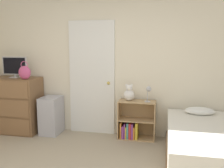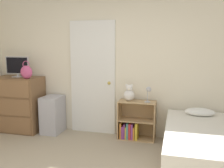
{
  "view_description": "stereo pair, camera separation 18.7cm",
  "coord_description": "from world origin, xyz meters",
  "px_view_note": "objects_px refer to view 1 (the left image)",
  "views": [
    {
      "loc": [
        1.07,
        -2.06,
        1.62
      ],
      "look_at": [
        0.18,
        2.04,
        0.97
      ],
      "focal_mm": 40.0,
      "sensor_mm": 36.0,
      "label": 1
    },
    {
      "loc": [
        1.25,
        -2.02,
        1.62
      ],
      "look_at": [
        0.18,
        2.04,
        0.97
      ],
      "focal_mm": 40.0,
      "sensor_mm": 36.0,
      "label": 2
    }
  ],
  "objects_px": {
    "bed": "(205,146)",
    "bookshelf": "(134,124)",
    "desk_lamp": "(148,91)",
    "tv": "(15,67)",
    "storage_bin": "(51,115)",
    "teddy_bear": "(129,94)",
    "dresser": "(16,105)",
    "handbag": "(25,72)"
  },
  "relations": [
    {
      "from": "storage_bin",
      "to": "teddy_bear",
      "type": "relative_size",
      "value": 2.37
    },
    {
      "from": "handbag",
      "to": "bed",
      "type": "bearing_deg",
      "value": -10.1
    },
    {
      "from": "dresser",
      "to": "tv",
      "type": "height_order",
      "value": "tv"
    },
    {
      "from": "teddy_bear",
      "to": "desk_lamp",
      "type": "bearing_deg",
      "value": -7.01
    },
    {
      "from": "storage_bin",
      "to": "bookshelf",
      "type": "distance_m",
      "value": 1.52
    },
    {
      "from": "dresser",
      "to": "storage_bin",
      "type": "height_order",
      "value": "dresser"
    },
    {
      "from": "dresser",
      "to": "bookshelf",
      "type": "relative_size",
      "value": 1.53
    },
    {
      "from": "handbag",
      "to": "desk_lamp",
      "type": "bearing_deg",
      "value": 5.99
    },
    {
      "from": "bed",
      "to": "handbag",
      "type": "bearing_deg",
      "value": 169.9
    },
    {
      "from": "bookshelf",
      "to": "teddy_bear",
      "type": "height_order",
      "value": "teddy_bear"
    },
    {
      "from": "storage_bin",
      "to": "bed",
      "type": "height_order",
      "value": "storage_bin"
    },
    {
      "from": "storage_bin",
      "to": "bookshelf",
      "type": "bearing_deg",
      "value": 2.44
    },
    {
      "from": "dresser",
      "to": "desk_lamp",
      "type": "xyz_separation_m",
      "value": [
        2.46,
        0.07,
        0.35
      ]
    },
    {
      "from": "handbag",
      "to": "storage_bin",
      "type": "bearing_deg",
      "value": 27.89
    },
    {
      "from": "dresser",
      "to": "teddy_bear",
      "type": "relative_size",
      "value": 3.55
    },
    {
      "from": "handbag",
      "to": "teddy_bear",
      "type": "xyz_separation_m",
      "value": [
        1.81,
        0.27,
        -0.35
      ]
    },
    {
      "from": "dresser",
      "to": "bed",
      "type": "xyz_separation_m",
      "value": [
        3.28,
        -0.68,
        -0.25
      ]
    },
    {
      "from": "tv",
      "to": "handbag",
      "type": "relative_size",
      "value": 1.5
    },
    {
      "from": "handbag",
      "to": "storage_bin",
      "type": "relative_size",
      "value": 0.47
    },
    {
      "from": "teddy_bear",
      "to": "bed",
      "type": "height_order",
      "value": "teddy_bear"
    },
    {
      "from": "dresser",
      "to": "tv",
      "type": "bearing_deg",
      "value": 73.21
    },
    {
      "from": "handbag",
      "to": "bookshelf",
      "type": "xyz_separation_m",
      "value": [
        1.9,
        0.26,
        -0.89
      ]
    },
    {
      "from": "tv",
      "to": "handbag",
      "type": "height_order",
      "value": "tv"
    },
    {
      "from": "tv",
      "to": "bed",
      "type": "xyz_separation_m",
      "value": [
        3.27,
        -0.71,
        -0.96
      ]
    },
    {
      "from": "bookshelf",
      "to": "desk_lamp",
      "type": "relative_size",
      "value": 2.51
    },
    {
      "from": "storage_bin",
      "to": "bed",
      "type": "xyz_separation_m",
      "value": [
        2.58,
        -0.73,
        -0.07
      ]
    },
    {
      "from": "bed",
      "to": "bookshelf",
      "type": "bearing_deg",
      "value": 143.27
    },
    {
      "from": "storage_bin",
      "to": "bookshelf",
      "type": "xyz_separation_m",
      "value": [
        1.52,
        0.06,
        -0.08
      ]
    },
    {
      "from": "dresser",
      "to": "bed",
      "type": "height_order",
      "value": "dresser"
    },
    {
      "from": "handbag",
      "to": "desk_lamp",
      "type": "relative_size",
      "value": 1.19
    },
    {
      "from": "dresser",
      "to": "handbag",
      "type": "xyz_separation_m",
      "value": [
        0.32,
        -0.16,
        0.64
      ]
    },
    {
      "from": "tv",
      "to": "bed",
      "type": "height_order",
      "value": "tv"
    },
    {
      "from": "storage_bin",
      "to": "tv",
      "type": "bearing_deg",
      "value": -178.85
    },
    {
      "from": "bookshelf",
      "to": "desk_lamp",
      "type": "distance_m",
      "value": 0.65
    },
    {
      "from": "storage_bin",
      "to": "teddy_bear",
      "type": "bearing_deg",
      "value": 2.64
    },
    {
      "from": "teddy_bear",
      "to": "handbag",
      "type": "bearing_deg",
      "value": -171.63
    },
    {
      "from": "tv",
      "to": "storage_bin",
      "type": "relative_size",
      "value": 0.7
    },
    {
      "from": "bookshelf",
      "to": "handbag",
      "type": "bearing_deg",
      "value": -172.06
    },
    {
      "from": "handbag",
      "to": "bed",
      "type": "height_order",
      "value": "handbag"
    },
    {
      "from": "dresser",
      "to": "desk_lamp",
      "type": "distance_m",
      "value": 2.48
    },
    {
      "from": "tv",
      "to": "storage_bin",
      "type": "distance_m",
      "value": 1.12
    },
    {
      "from": "storage_bin",
      "to": "dresser",
      "type": "bearing_deg",
      "value": -176.51
    }
  ]
}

